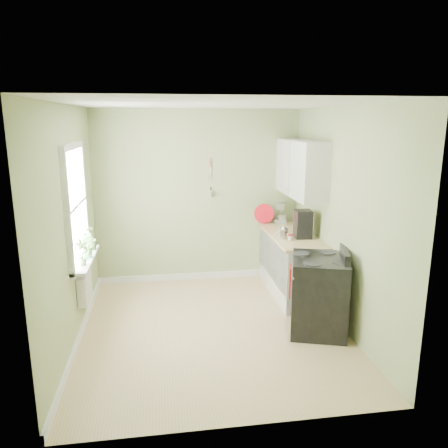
{
  "coord_description": "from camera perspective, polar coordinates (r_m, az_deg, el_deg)",
  "views": [
    {
      "loc": [
        -0.6,
        -4.94,
        2.52
      ],
      "look_at": [
        0.22,
        0.55,
        1.2
      ],
      "focal_mm": 35.0,
      "sensor_mm": 36.0,
      "label": 1
    }
  ],
  "objects": [
    {
      "name": "window",
      "position": [
        5.42,
        -18.85,
        2.31
      ],
      "size": [
        0.06,
        1.14,
        1.44
      ],
      "color": "white",
      "rests_on": "wall_left"
    },
    {
      "name": "stand_mixer",
      "position": [
        7.1,
        7.43,
        1.41
      ],
      "size": [
        0.26,
        0.33,
        0.36
      ],
      "color": "#B2B2B7",
      "rests_on": "countertop"
    },
    {
      "name": "ceiling",
      "position": [
        4.98,
        -1.67,
        15.52
      ],
      "size": [
        3.2,
        3.6,
        0.02
      ],
      "primitive_type": "cube",
      "color": "white",
      "rests_on": "wall_back"
    },
    {
      "name": "plant_a",
      "position": [
        5.24,
        -18.09,
        -3.55
      ],
      "size": [
        0.2,
        0.19,
        0.31
      ],
      "primitive_type": "imported",
      "rotation": [
        0.0,
        0.0,
        0.69
      ],
      "color": "#446731",
      "rests_on": "window_sill"
    },
    {
      "name": "plant_b",
      "position": [
        5.57,
        -17.53,
        -2.6
      ],
      "size": [
        0.21,
        0.21,
        0.3
      ],
      "primitive_type": "imported",
      "rotation": [
        0.0,
        0.0,
        2.35
      ],
      "color": "#446731",
      "rests_on": "window_sill"
    },
    {
      "name": "base_cabinets",
      "position": [
        6.58,
        8.76,
        -5.29
      ],
      "size": [
        0.6,
        1.6,
        0.87
      ],
      "primitive_type": "cube",
      "color": "white",
      "rests_on": "floor"
    },
    {
      "name": "window_sill",
      "position": [
        5.57,
        -17.59,
        -4.44
      ],
      "size": [
        0.18,
        1.14,
        0.04
      ],
      "primitive_type": "cube",
      "color": "white",
      "rests_on": "wall_left"
    },
    {
      "name": "wall_left",
      "position": [
        5.18,
        -19.54,
        -0.51
      ],
      "size": [
        0.02,
        3.6,
        2.7
      ],
      "primitive_type": "cube",
      "color": "#9DAB74",
      "rests_on": "floor"
    },
    {
      "name": "coffee_maker",
      "position": [
        6.23,
        10.25,
        -0.1
      ],
      "size": [
        0.25,
        0.27,
        0.39
      ],
      "color": "black",
      "rests_on": "countertop"
    },
    {
      "name": "wall_back",
      "position": [
        6.88,
        -3.41,
        3.53
      ],
      "size": [
        3.2,
        0.02,
        2.7
      ],
      "primitive_type": "cube",
      "color": "#9DAB74",
      "rests_on": "floor"
    },
    {
      "name": "jar",
      "position": [
        6.09,
        8.66,
        -1.74
      ],
      "size": [
        0.07,
        0.07,
        0.08
      ],
      "color": "#BBB096",
      "rests_on": "countertop"
    },
    {
      "name": "plant_c",
      "position": [
        5.86,
        -17.09,
        -1.72
      ],
      "size": [
        0.25,
        0.25,
        0.32
      ],
      "primitive_type": "imported",
      "rotation": [
        0.0,
        0.0,
        4.01
      ],
      "color": "#446731",
      "rests_on": "window_sill"
    },
    {
      "name": "upper_cabinets",
      "position": [
        6.41,
        10.02,
        7.14
      ],
      "size": [
        0.35,
        1.4,
        0.8
      ],
      "primitive_type": "cube",
      "color": "white",
      "rests_on": "wall_right"
    },
    {
      "name": "countertop",
      "position": [
        6.44,
        8.82,
        -1.46
      ],
      "size": [
        0.64,
        1.6,
        0.04
      ],
      "primitive_type": "cube",
      "color": "#DCC286",
      "rests_on": "base_cabinets"
    },
    {
      "name": "wall_utensils",
      "position": [
        6.84,
        -1.74,
        5.31
      ],
      "size": [
        0.02,
        0.14,
        0.58
      ],
      "color": "#DCC286",
      "rests_on": "wall_back"
    },
    {
      "name": "red_tray",
      "position": [
        7.02,
        5.26,
        1.35
      ],
      "size": [
        0.32,
        0.13,
        0.32
      ],
      "primitive_type": "cylinder",
      "rotation": [
        1.45,
        0.0,
        -0.23
      ],
      "color": "#A10F1A",
      "rests_on": "countertop"
    },
    {
      "name": "floor",
      "position": [
        5.59,
        -1.48,
        -13.6
      ],
      "size": [
        3.2,
        3.6,
        0.02
      ],
      "primitive_type": "cube",
      "color": "tan",
      "rests_on": "ground"
    },
    {
      "name": "wall_right",
      "position": [
        5.54,
        15.2,
        0.67
      ],
      "size": [
        0.02,
        3.6,
        2.7
      ],
      "primitive_type": "cube",
      "color": "#9DAB74",
      "rests_on": "floor"
    },
    {
      "name": "kettle",
      "position": [
        6.17,
        7.73,
        -1.08
      ],
      "size": [
        0.17,
        0.1,
        0.17
      ],
      "color": "silver",
      "rests_on": "countertop"
    },
    {
      "name": "radiator",
      "position": [
        5.63,
        -17.74,
        -7.8
      ],
      "size": [
        0.12,
        0.5,
        0.35
      ],
      "primitive_type": "cube",
      "color": "white",
      "rests_on": "wall_left"
    },
    {
      "name": "stove",
      "position": [
        5.49,
        12.29,
        -8.91
      ],
      "size": [
        0.87,
        0.92,
        1.05
      ],
      "color": "black",
      "rests_on": "floor"
    }
  ]
}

